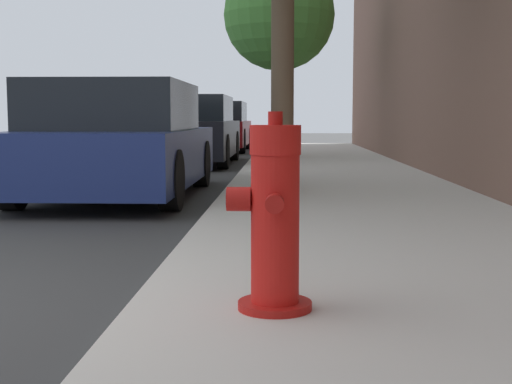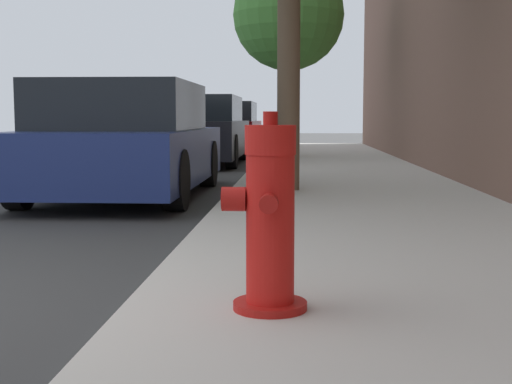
{
  "view_description": "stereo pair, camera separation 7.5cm",
  "coord_description": "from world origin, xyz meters",
  "px_view_note": "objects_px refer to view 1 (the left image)",
  "views": [
    {
      "loc": [
        2.34,
        -3.04,
        0.95
      ],
      "look_at": [
        2.17,
        1.21,
        0.51
      ],
      "focal_mm": 50.0,
      "sensor_mm": 36.0,
      "label": 1
    },
    {
      "loc": [
        2.42,
        -3.04,
        0.95
      ],
      "look_at": [
        2.17,
        1.21,
        0.51
      ],
      "focal_mm": 50.0,
      "sensor_mm": 36.0,
      "label": 2
    }
  ],
  "objects_px": {
    "fire_hydrant": "(274,220)",
    "parked_car_far": "(215,127)",
    "parked_car_near": "(119,142)",
    "parked_car_mid": "(190,131)",
    "street_tree_far": "(279,15)"
  },
  "relations": [
    {
      "from": "parked_car_mid",
      "to": "parked_car_far",
      "type": "bearing_deg",
      "value": 90.46
    },
    {
      "from": "parked_car_far",
      "to": "street_tree_far",
      "type": "xyz_separation_m",
      "value": [
        1.83,
        -4.43,
        2.48
      ]
    },
    {
      "from": "parked_car_mid",
      "to": "street_tree_far",
      "type": "relative_size",
      "value": 1.03
    },
    {
      "from": "parked_car_near",
      "to": "fire_hydrant",
      "type": "bearing_deg",
      "value": -70.16
    },
    {
      "from": "fire_hydrant",
      "to": "parked_car_near",
      "type": "relative_size",
      "value": 0.21
    },
    {
      "from": "fire_hydrant",
      "to": "parked_car_mid",
      "type": "relative_size",
      "value": 0.2
    },
    {
      "from": "parked_car_far",
      "to": "street_tree_far",
      "type": "distance_m",
      "value": 5.4
    },
    {
      "from": "parked_car_near",
      "to": "parked_car_far",
      "type": "relative_size",
      "value": 0.92
    },
    {
      "from": "parked_car_mid",
      "to": "street_tree_far",
      "type": "bearing_deg",
      "value": 35.04
    },
    {
      "from": "parked_car_near",
      "to": "parked_car_far",
      "type": "height_order",
      "value": "parked_car_far"
    },
    {
      "from": "parked_car_near",
      "to": "street_tree_far",
      "type": "bearing_deg",
      "value": 75.84
    },
    {
      "from": "parked_car_mid",
      "to": "parked_car_far",
      "type": "xyz_separation_m",
      "value": [
        -0.05,
        5.68,
        -0.0
      ]
    },
    {
      "from": "parked_car_near",
      "to": "parked_car_mid",
      "type": "height_order",
      "value": "parked_car_mid"
    },
    {
      "from": "parked_car_mid",
      "to": "street_tree_far",
      "type": "xyz_separation_m",
      "value": [
        1.79,
        1.25,
        2.48
      ]
    },
    {
      "from": "fire_hydrant",
      "to": "parked_car_far",
      "type": "bearing_deg",
      "value": 96.43
    }
  ]
}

